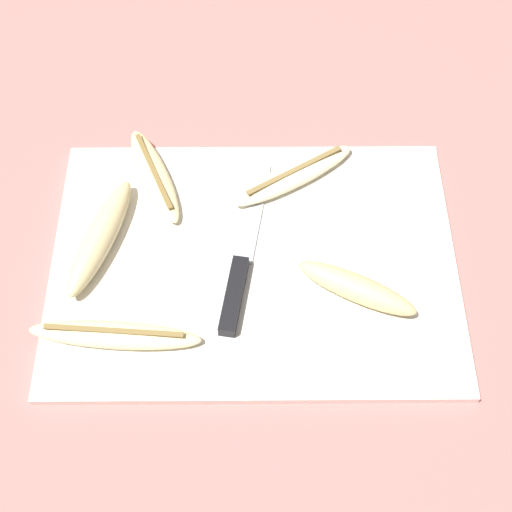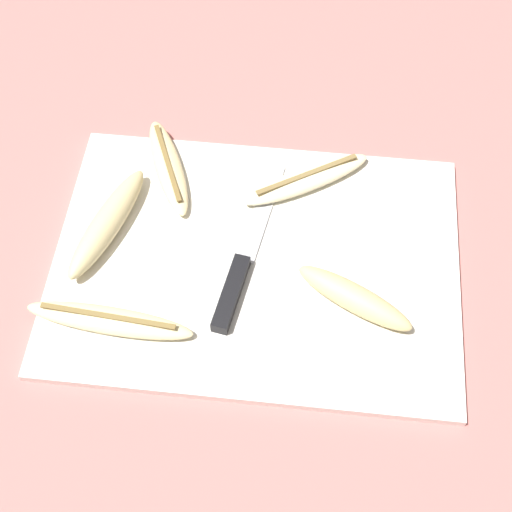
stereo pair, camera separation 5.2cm
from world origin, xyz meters
The scene contains 8 objects.
ground_plane centered at (0.00, 0.00, 0.00)m, with size 4.00×4.00×0.00m, color #B76B66.
cutting_board centered at (0.00, 0.00, 0.01)m, with size 0.51×0.37×0.01m.
knife centered at (-0.02, -0.03, 0.02)m, with size 0.06×0.26×0.02m.
banana_spotted_left centered at (0.12, -0.05, 0.03)m, with size 0.15×0.10×0.03m.
banana_mellow_near centered at (-0.19, 0.03, 0.03)m, with size 0.09×0.18×0.03m.
banana_ripe_center centered at (-0.13, 0.13, 0.02)m, with size 0.10×0.17×0.02m.
banana_pale_long centered at (0.05, 0.13, 0.02)m, with size 0.18×0.13×0.02m.
banana_soft_right centered at (-0.16, -0.11, 0.02)m, with size 0.20×0.05×0.02m.
Camera 1 is at (-0.00, -0.46, 0.78)m, focal length 50.00 mm.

